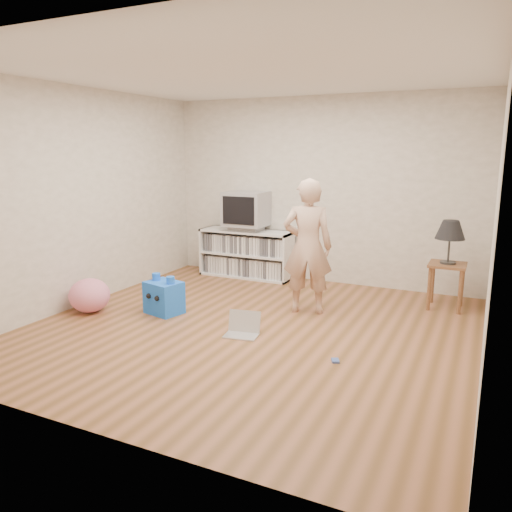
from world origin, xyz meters
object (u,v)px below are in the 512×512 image
at_px(dvd_deck, 247,228).
at_px(side_table, 447,274).
at_px(laptop, 243,328).
at_px(crt_tv, 247,209).
at_px(person, 308,247).
at_px(plush_blue, 164,297).
at_px(media_unit, 247,253).
at_px(table_lamp, 450,231).
at_px(plush_pink, 90,295).

distance_m(dvd_deck, side_table, 2.89).
bearing_deg(laptop, dvd_deck, 105.91).
distance_m(crt_tv, person, 1.86).
bearing_deg(person, plush_blue, 11.84).
relative_size(dvd_deck, person, 0.29).
distance_m(media_unit, plush_blue, 2.00).
height_order(crt_tv, side_table, crt_tv).
relative_size(table_lamp, plush_blue, 1.12).
height_order(side_table, table_lamp, table_lamp).
bearing_deg(media_unit, plush_pink, -111.16).
height_order(dvd_deck, table_lamp, table_lamp).
distance_m(dvd_deck, laptop, 2.53).
bearing_deg(person, laptop, 55.69).
bearing_deg(plush_blue, table_lamp, 42.59).
distance_m(crt_tv, plush_blue, 2.14).
bearing_deg(crt_tv, dvd_deck, 90.00).
bearing_deg(media_unit, laptop, -64.56).
height_order(media_unit, plush_blue, media_unit).
relative_size(plush_blue, plush_pink, 0.98).
xyz_separation_m(media_unit, plush_pink, (-0.90, -2.33, -0.15)).
xyz_separation_m(laptop, plush_pink, (-1.96, -0.12, 0.14)).
xyz_separation_m(dvd_deck, person, (1.39, -1.22, 0.05)).
relative_size(side_table, plush_pink, 1.17).
relative_size(side_table, plush_blue, 1.20).
xyz_separation_m(media_unit, laptop, (1.05, -2.22, -0.29)).
distance_m(dvd_deck, plush_pink, 2.54).
relative_size(dvd_deck, plush_pink, 0.96).
xyz_separation_m(media_unit, table_lamp, (2.85, -0.39, 0.59)).
height_order(dvd_deck, plush_pink, dvd_deck).
bearing_deg(side_table, media_unit, 172.28).
distance_m(media_unit, laptop, 2.47).
relative_size(crt_tv, plush_blue, 1.31).
bearing_deg(table_lamp, laptop, -134.39).
height_order(table_lamp, plush_blue, table_lamp).
bearing_deg(person, side_table, -165.19).
distance_m(laptop, plush_blue, 1.17).
bearing_deg(plush_pink, table_lamp, 27.43).
xyz_separation_m(table_lamp, laptop, (-1.79, -1.83, -0.88)).
relative_size(person, plush_blue, 3.40).
distance_m(table_lamp, laptop, 2.71).
distance_m(media_unit, side_table, 2.87).
height_order(laptop, plush_pink, plush_pink).
bearing_deg(dvd_deck, table_lamp, -7.41).
distance_m(side_table, laptop, 2.59).
distance_m(media_unit, person, 1.91).
distance_m(dvd_deck, table_lamp, 2.88).
bearing_deg(person, table_lamp, -165.19).
height_order(side_table, plush_pink, side_table).
height_order(plush_blue, plush_pink, plush_blue).
bearing_deg(table_lamp, person, -149.77).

